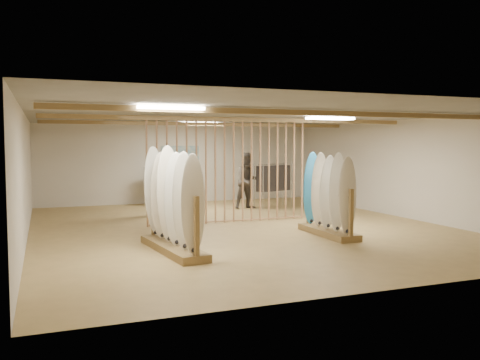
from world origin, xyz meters
name	(u,v)px	position (x,y,z in m)	size (l,w,h in m)	color
floor	(240,227)	(0.00, 0.00, 0.00)	(12.00, 12.00, 0.00)	tan
ceiling	(240,116)	(0.00, 0.00, 2.80)	(12.00, 12.00, 0.00)	gray
wall_back	(180,164)	(0.00, 6.00, 1.40)	(12.00, 12.00, 0.00)	beige
wall_front	(392,193)	(0.00, -6.00, 1.40)	(12.00, 12.00, 0.00)	beige
wall_left	(25,177)	(-5.00, 0.00, 1.40)	(12.00, 12.00, 0.00)	beige
wall_right	(402,169)	(5.00, 0.00, 1.40)	(12.00, 12.00, 0.00)	beige
ceiling_slats	(240,120)	(0.00, 0.00, 2.72)	(9.50, 6.12, 0.10)	olive
light_panels	(240,119)	(0.00, 0.00, 2.74)	(1.20, 0.35, 0.06)	white
bamboo_partition	(229,171)	(0.00, 0.80, 1.40)	(4.45, 0.05, 2.78)	#A67751
poster	(180,158)	(0.00, 5.98, 1.60)	(1.40, 0.03, 0.90)	teal
rack_left	(173,217)	(-2.30, -2.30, 0.69)	(0.83, 2.53, 2.00)	olive
rack_right	(328,207)	(1.49, -1.81, 0.65)	(0.56, 2.02, 1.92)	olive
clothing_rack_a	(163,180)	(-0.77, 5.40, 0.86)	(1.20, 0.60, 1.33)	silver
clothing_rack_b	(273,178)	(2.56, 3.49, 0.97)	(1.33, 0.80, 1.49)	silver
shopper_a	(154,184)	(-1.60, 2.87, 0.93)	(0.67, 0.46, 1.85)	#2A2C33
shopper_b	(248,177)	(1.59, 3.37, 1.04)	(1.00, 0.78, 2.08)	#3C352E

